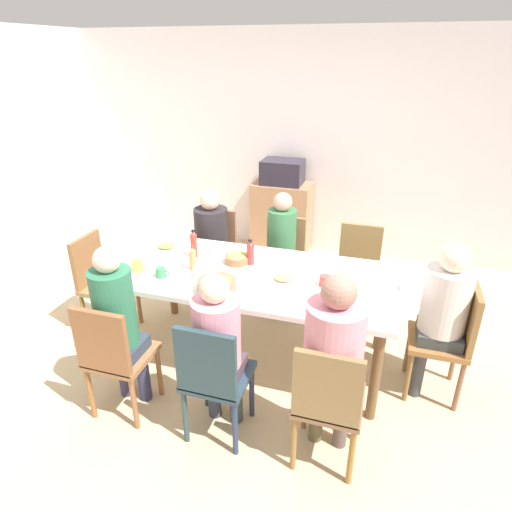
{
  "coord_description": "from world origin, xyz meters",
  "views": [
    {
      "loc": [
        0.89,
        -2.88,
        2.33
      ],
      "look_at": [
        0.0,
        0.0,
        0.93
      ],
      "focal_mm": 30.88,
      "sensor_mm": 36.0,
      "label": 1
    }
  ],
  "objects_px": {
    "bowl_0": "(237,258)",
    "microwave": "(283,172)",
    "chair_3": "(358,268)",
    "bowl_1": "(217,285)",
    "dining_table": "(256,282)",
    "bottle_1": "(194,244)",
    "chair_6": "(114,354)",
    "cup_1": "(138,266)",
    "cup_0": "(353,286)",
    "chair_0": "(215,249)",
    "person_6": "(117,319)",
    "plate_2": "(333,308)",
    "bottle_0": "(193,259)",
    "chair_5": "(451,335)",
    "chair_7": "(100,278)",
    "person_2": "(333,354)",
    "cup_2": "(325,281)",
    "cup_4": "(161,272)",
    "cup_3": "(199,271)",
    "person_5": "(443,307)",
    "plate_1": "(167,247)",
    "bottle_2": "(250,253)",
    "chair_2": "(328,400)",
    "chair_1": "(213,375)",
    "chair_4": "(283,258)",
    "side_cabinet": "(281,219)",
    "plate_0": "(283,279)",
    "person_4": "(281,244)",
    "person_0": "(211,236)",
    "person_1": "(218,342)"
  },
  "relations": [
    {
      "from": "cup_0",
      "to": "cup_1",
      "type": "distance_m",
      "value": 1.64
    },
    {
      "from": "plate_2",
      "to": "bottle_0",
      "type": "distance_m",
      "value": 1.17
    },
    {
      "from": "chair_2",
      "to": "plate_2",
      "type": "height_order",
      "value": "chair_2"
    },
    {
      "from": "chair_6",
      "to": "cup_1",
      "type": "distance_m",
      "value": 0.76
    },
    {
      "from": "chair_3",
      "to": "person_4",
      "type": "distance_m",
      "value": 0.74
    },
    {
      "from": "person_0",
      "to": "person_4",
      "type": "relative_size",
      "value": 0.96
    },
    {
      "from": "person_5",
      "to": "bowl_1",
      "type": "distance_m",
      "value": 1.58
    },
    {
      "from": "chair_7",
      "to": "chair_4",
      "type": "bearing_deg",
      "value": 31.75
    },
    {
      "from": "bowl_0",
      "to": "microwave",
      "type": "xyz_separation_m",
      "value": [
        -0.13,
        1.97,
        0.22
      ]
    },
    {
      "from": "chair_5",
      "to": "bottle_0",
      "type": "relative_size",
      "value": 4.43
    },
    {
      "from": "cup_0",
      "to": "microwave",
      "type": "bearing_deg",
      "value": 116.0
    },
    {
      "from": "chair_2",
      "to": "chair_7",
      "type": "height_order",
      "value": "same"
    },
    {
      "from": "chair_3",
      "to": "bowl_1",
      "type": "distance_m",
      "value": 1.56
    },
    {
      "from": "chair_5",
      "to": "chair_7",
      "type": "bearing_deg",
      "value": 180.0
    },
    {
      "from": "person_2",
      "to": "bottle_1",
      "type": "distance_m",
      "value": 1.61
    },
    {
      "from": "chair_6",
      "to": "bowl_1",
      "type": "height_order",
      "value": "chair_6"
    },
    {
      "from": "plate_1",
      "to": "bottle_2",
      "type": "distance_m",
      "value": 0.79
    },
    {
      "from": "dining_table",
      "to": "chair_4",
      "type": "distance_m",
      "value": 0.92
    },
    {
      "from": "chair_0",
      "to": "plate_2",
      "type": "bearing_deg",
      "value": -42.55
    },
    {
      "from": "chair_0",
      "to": "chair_4",
      "type": "distance_m",
      "value": 0.71
    },
    {
      "from": "bottle_2",
      "to": "chair_0",
      "type": "bearing_deg",
      "value": 129.73
    },
    {
      "from": "plate_0",
      "to": "cup_3",
      "type": "relative_size",
      "value": 2.12
    },
    {
      "from": "cup_1",
      "to": "chair_1",
      "type": "bearing_deg",
      "value": -36.74
    },
    {
      "from": "dining_table",
      "to": "cup_4",
      "type": "distance_m",
      "value": 0.73
    },
    {
      "from": "chair_1",
      "to": "person_6",
      "type": "relative_size",
      "value": 0.72
    },
    {
      "from": "person_4",
      "to": "bottle_1",
      "type": "bearing_deg",
      "value": -131.48
    },
    {
      "from": "person_2",
      "to": "chair_7",
      "type": "bearing_deg",
      "value": 159.49
    },
    {
      "from": "dining_table",
      "to": "chair_1",
      "type": "distance_m",
      "value": 0.92
    },
    {
      "from": "person_1",
      "to": "cup_0",
      "type": "xyz_separation_m",
      "value": [
        0.74,
        0.74,
        0.13
      ]
    },
    {
      "from": "person_4",
      "to": "cup_3",
      "type": "xyz_separation_m",
      "value": [
        -0.4,
        -0.97,
        0.12
      ]
    },
    {
      "from": "cup_1",
      "to": "person_0",
      "type": "bearing_deg",
      "value": 80.33
    },
    {
      "from": "cup_0",
      "to": "side_cabinet",
      "type": "xyz_separation_m",
      "value": [
        -1.07,
        2.19,
        -0.38
      ]
    },
    {
      "from": "person_0",
      "to": "cup_2",
      "type": "xyz_separation_m",
      "value": [
        1.25,
        -0.84,
        0.13
      ]
    },
    {
      "from": "plate_1",
      "to": "microwave",
      "type": "bearing_deg",
      "value": 73.82
    },
    {
      "from": "plate_2",
      "to": "bowl_1",
      "type": "relative_size",
      "value": 0.74
    },
    {
      "from": "person_6",
      "to": "plate_1",
      "type": "height_order",
      "value": "person_6"
    },
    {
      "from": "cup_3",
      "to": "cup_4",
      "type": "height_order",
      "value": "cup_3"
    },
    {
      "from": "chair_0",
      "to": "bottle_0",
      "type": "height_order",
      "value": "bottle_0"
    },
    {
      "from": "chair_4",
      "to": "side_cabinet",
      "type": "xyz_separation_m",
      "value": [
        -0.33,
        1.23,
        -0.06
      ]
    },
    {
      "from": "chair_1",
      "to": "chair_7",
      "type": "relative_size",
      "value": 1.0
    },
    {
      "from": "bowl_0",
      "to": "cup_2",
      "type": "xyz_separation_m",
      "value": [
        0.74,
        -0.18,
        0.0
      ]
    },
    {
      "from": "cup_3",
      "to": "person_6",
      "type": "bearing_deg",
      "value": -116.11
    },
    {
      "from": "chair_0",
      "to": "chair_7",
      "type": "relative_size",
      "value": 1.0
    },
    {
      "from": "chair_3",
      "to": "plate_0",
      "type": "xyz_separation_m",
      "value": [
        -0.48,
        -0.95,
        0.28
      ]
    },
    {
      "from": "person_6",
      "to": "bottle_1",
      "type": "relative_size",
      "value": 5.28
    },
    {
      "from": "dining_table",
      "to": "bottle_1",
      "type": "relative_size",
      "value": 8.98
    },
    {
      "from": "person_2",
      "to": "side_cabinet",
      "type": "bearing_deg",
      "value": 109.56
    },
    {
      "from": "chair_0",
      "to": "person_6",
      "type": "relative_size",
      "value": 0.72
    },
    {
      "from": "chair_0",
      "to": "cup_2",
      "type": "height_order",
      "value": "chair_0"
    },
    {
      "from": "cup_3",
      "to": "plate_2",
      "type": "bearing_deg",
      "value": -9.63
    }
  ]
}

